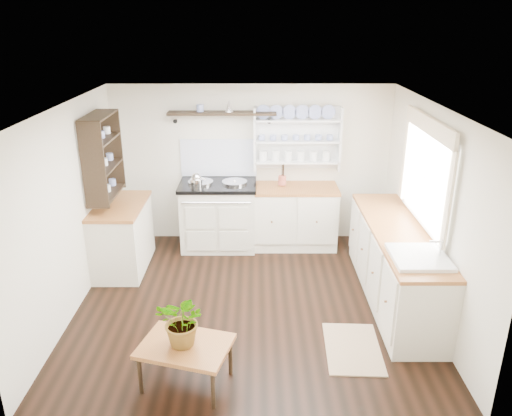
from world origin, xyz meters
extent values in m
cube|color=black|center=(0.00, 0.00, 0.00)|extent=(4.00, 3.80, 0.01)
cube|color=silver|center=(0.00, 1.90, 1.15)|extent=(4.00, 0.02, 2.30)
cube|color=silver|center=(2.00, 0.00, 1.15)|extent=(0.02, 3.80, 2.30)
cube|color=silver|center=(-2.00, 0.00, 1.15)|extent=(0.02, 3.80, 2.30)
cube|color=white|center=(0.00, 0.00, 2.30)|extent=(4.00, 3.80, 0.01)
cube|color=white|center=(1.96, 0.15, 1.50)|extent=(0.04, 1.40, 1.00)
cube|color=white|center=(1.94, 0.15, 1.50)|extent=(0.02, 1.50, 1.10)
cube|color=beige|center=(1.92, 0.15, 2.08)|extent=(0.04, 1.55, 0.18)
cube|color=beige|center=(-0.47, 1.57, 0.46)|extent=(1.04, 0.68, 0.92)
cube|color=black|center=(-0.47, 1.57, 0.94)|extent=(1.08, 0.72, 0.05)
cylinder|color=silver|center=(-0.71, 1.57, 0.98)|extent=(0.35, 0.35, 0.03)
cylinder|color=silver|center=(-0.23, 1.57, 0.98)|extent=(0.35, 0.35, 0.03)
cylinder|color=silver|center=(-0.47, 1.19, 0.81)|extent=(0.94, 0.02, 0.02)
cube|color=beige|center=(0.60, 1.60, 0.44)|extent=(1.25, 0.60, 0.88)
cube|color=brown|center=(0.60, 1.60, 0.88)|extent=(1.27, 0.63, 0.04)
cube|color=beige|center=(1.70, 0.10, 0.44)|extent=(0.60, 2.40, 0.88)
cube|color=brown|center=(1.70, 0.10, 0.88)|extent=(0.62, 2.43, 0.04)
cube|color=white|center=(1.70, -0.65, 0.80)|extent=(0.55, 0.60, 0.28)
cylinder|color=silver|center=(1.90, -0.65, 1.00)|extent=(0.02, 0.02, 0.22)
cube|color=beige|center=(-1.70, 0.90, 0.44)|extent=(0.60, 1.10, 0.88)
cube|color=brown|center=(-1.70, 0.90, 0.88)|extent=(0.62, 1.13, 0.04)
cube|color=white|center=(0.65, 1.88, 1.55)|extent=(1.20, 0.03, 0.90)
cube|color=white|center=(0.65, 1.79, 1.55)|extent=(1.20, 0.22, 0.02)
cylinder|color=navy|center=(0.65, 1.80, 1.82)|extent=(0.20, 0.02, 0.20)
cube|color=black|center=(-0.40, 1.77, 1.92)|extent=(1.50, 0.24, 0.04)
cone|color=black|center=(-1.05, 1.84, 1.81)|extent=(0.06, 0.20, 0.06)
cone|color=black|center=(0.25, 1.84, 1.81)|extent=(0.06, 0.20, 0.06)
cube|color=black|center=(-1.84, 0.90, 1.55)|extent=(0.28, 0.80, 1.05)
cylinder|color=#AE5140|center=(0.44, 1.68, 0.97)|extent=(0.11, 0.11, 0.13)
cube|color=brown|center=(-0.57, -1.40, 0.41)|extent=(0.91, 0.76, 0.04)
cylinder|color=black|center=(-0.96, -1.53, 0.19)|extent=(0.04, 0.04, 0.39)
cylinder|color=black|center=(-0.84, -1.08, 0.19)|extent=(0.04, 0.04, 0.39)
cylinder|color=black|center=(-0.30, -1.72, 0.19)|extent=(0.04, 0.04, 0.39)
cylinder|color=black|center=(-0.17, -1.27, 0.19)|extent=(0.04, 0.04, 0.39)
imported|color=#3F7233|center=(-0.57, -1.40, 0.67)|extent=(0.57, 0.54, 0.49)
cube|color=olive|center=(1.05, -0.90, 0.01)|extent=(0.59, 0.87, 0.02)
camera|label=1|loc=(0.07, -5.12, 3.17)|focal=35.00mm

